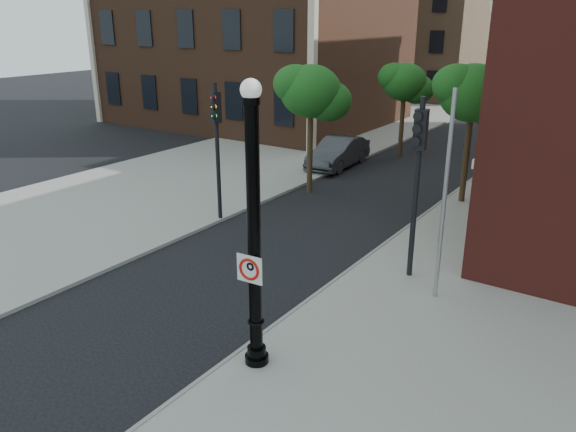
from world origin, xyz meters
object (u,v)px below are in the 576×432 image
Objects in this scene: no_parking_sign at (250,269)px; parked_car at (338,152)px; traffic_signal_left at (216,130)px; lamppost at (254,246)px; traffic_signal_right at (418,160)px.

no_parking_sign is 17.77m from parked_car.
traffic_signal_left is at bearing 130.55° from no_parking_sign.
no_parking_sign is at bearing -93.72° from lamppost.
no_parking_sign is 0.11× the size of traffic_signal_right.
parked_car is at bearing 113.70° from lamppost.
traffic_signal_left is at bearing 135.65° from lamppost.
no_parking_sign is 0.12× the size of traffic_signal_left.
traffic_signal_left is 7.82m from traffic_signal_right.
lamppost is at bearing -106.57° from traffic_signal_right.
traffic_signal_left is (-6.76, 6.61, 0.56)m from lamppost.
traffic_signal_right is at bearing 76.00° from no_parking_sign.
lamppost is 17.68m from parked_car.
lamppost reaches higher than no_parking_sign.
traffic_signal_left is at bearing -91.82° from parked_car.
lamppost reaches higher than parked_car.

